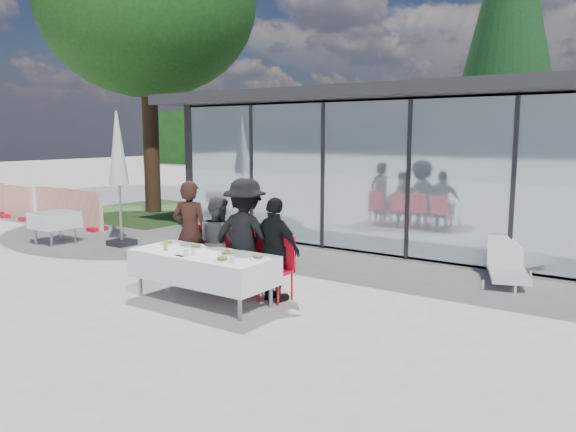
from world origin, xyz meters
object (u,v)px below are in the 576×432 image
Objects in this scene: dining_table at (203,267)px; diner_b at (219,243)px; diner_chair_d at (279,265)px; spare_table_left at (55,220)px; lounger at (507,266)px; diner_a at (190,232)px; juice_bottle at (165,245)px; diner_chair_a at (195,251)px; diner_chair_b at (223,256)px; deciduous_tree at (146,3)px; market_umbrella at (118,157)px; diner_c at (245,237)px; diner_d at (275,250)px; plate_a at (168,242)px; folded_eyeglasses at (180,256)px; plate_c at (226,253)px; plate_d at (258,257)px; plate_b at (196,246)px; conifer_tree at (509,23)px; diner_chair_c at (249,260)px; construction_barriers at (6,202)px; plate_extra at (222,259)px.

dining_table is 1.49× the size of diner_b.
diner_chair_d reaches higher than spare_table_left.
dining_table reaches higher than lounger.
diner_a is 0.91m from juice_bottle.
diner_chair_a is 1.13× the size of spare_table_left.
deciduous_tree is at bearing 144.84° from diner_chair_b.
market_umbrella reaches higher than juice_bottle.
diner_c is at bearing 161.20° from diner_a.
diner_d reaches higher than spare_table_left.
diner_chair_d is at bearing -156.37° from diner_b.
diner_chair_d is 1.13× the size of spare_table_left.
plate_a is (-1.78, -0.57, 0.24)m from diner_chair_d.
diner_a is 0.58× the size of market_umbrella.
diner_d is at bearing 161.20° from diner_a.
diner_c reaches higher than folded_eyeglasses.
deciduous_tree is at bearing 140.32° from folded_eyeglasses.
diner_chair_b is at bearing -35.16° from deciduous_tree.
diner_b is 1.04m from folded_eyeglasses.
dining_table is at bearing 124.86° from diner_a.
diner_c is 1.22m from juice_bottle.
plate_c reaches higher than folded_eyeglasses.
diner_b is at bearing 156.79° from plate_d.
juice_bottle is at bearing -108.58° from diner_chair_b.
plate_b is 14.13m from conifer_tree.
construction_barriers reaches higher than diner_chair_c.
plate_b is 0.03× the size of construction_barriers.
diner_a is 13.73m from conifer_tree.
juice_bottle is at bearing -30.47° from market_umbrella.
juice_bottle is at bearing -16.19° from spare_table_left.
diner_chair_c is at bearing -101.23° from diner_c.
plate_b is at bearing -154.55° from diner_chair_d.
diner_b reaches higher than lounger.
market_umbrella is (-3.93, 2.31, 1.16)m from juice_bottle.
plate_b is at bearing -43.96° from diner_chair_a.
diner_d is at bearing -161.12° from diner_b.
juice_bottle is at bearing 33.09° from diner_c.
deciduous_tree reaches higher than plate_extra.
folded_eyeglasses is at bearing -17.36° from construction_barriers.
diner_chair_d is 6.73m from spare_table_left.
plate_b is 5.65m from spare_table_left.
market_umbrella is at bearing 30.69° from spare_table_left.
diner_b is 11.08m from construction_barriers.
conifer_tree is at bearing 64.10° from market_umbrella.
diner_b is 11.21m from deciduous_tree.
deciduous_tree is (-7.84, 5.61, 5.72)m from diner_b.
construction_barriers reaches higher than juice_bottle.
plate_extra is at bearing -48.68° from diner_chair_b.
conifer_tree is (1.00, 13.64, 5.23)m from folded_eyeglasses.
spare_table_left is at bearing 174.04° from diner_chair_b.
plate_b and plate_extra have the same top height.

